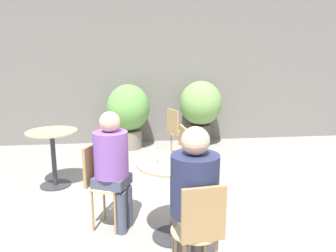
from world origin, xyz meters
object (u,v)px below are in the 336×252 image
object	(u,v)px
potted_plant_1	(201,107)
seated_person_1	(194,192)
bistro_chair_3	(190,153)
beer_glass_2	(178,158)
seated_person_0	(113,161)
bistro_chair_0	(101,178)
bistro_chair_2	(177,129)
bistro_chair_1	(199,227)
potted_plant_0	(128,112)
beer_glass_0	(186,149)
cafe_table_far	(53,147)
cafe_table_near	(173,183)
beer_glass_1	(154,155)

from	to	relation	value
potted_plant_1	seated_person_1	bearing A→B (deg)	-103.28
bistro_chair_3	beer_glass_2	size ratio (longest dim) A/B	4.20
seated_person_0	potted_plant_1	bearing A→B (deg)	-3.78
bistro_chair_0	bistro_chair_3	world-z (taller)	same
bistro_chair_2	bistro_chair_3	distance (m)	1.29
seated_person_0	seated_person_1	distance (m)	1.04
bistro_chair_0	potted_plant_1	world-z (taller)	potted_plant_1
bistro_chair_0	bistro_chair_2	size ratio (longest dim) A/B	1.00
bistro_chair_1	seated_person_1	world-z (taller)	seated_person_1
bistro_chair_1	potted_plant_0	bearing A→B (deg)	-89.39
seated_person_1	beer_glass_0	world-z (taller)	seated_person_1
seated_person_1	bistro_chair_2	bearing A→B (deg)	-102.59
bistro_chair_1	seated_person_1	bearing A→B (deg)	-90.00
bistro_chair_2	potted_plant_0	xyz separation A→B (m)	(-0.77, 0.80, 0.17)
bistro_chair_0	potted_plant_0	distance (m)	2.83
potted_plant_0	cafe_table_far	bearing A→B (deg)	-120.07
cafe_table_near	potted_plant_0	xyz separation A→B (m)	(-0.39, 3.11, 0.14)
cafe_table_near	bistro_chair_2	size ratio (longest dim) A/B	0.88
bistro_chair_0	seated_person_1	distance (m)	1.18
bistro_chair_3	beer_glass_2	distance (m)	1.28
seated_person_1	potted_plant_1	size ratio (longest dim) A/B	0.99
bistro_chair_0	beer_glass_0	distance (m)	0.89
beer_glass_0	potted_plant_1	size ratio (longest dim) A/B	0.14
cafe_table_near	seated_person_1	world-z (taller)	seated_person_1
bistro_chair_1	beer_glass_2	size ratio (longest dim) A/B	4.20
potted_plant_0	beer_glass_0	bearing A→B (deg)	-79.99
cafe_table_far	bistro_chair_2	world-z (taller)	bistro_chair_2
cafe_table_far	seated_person_1	size ratio (longest dim) A/B	0.61
bistro_chair_0	seated_person_0	xyz separation A→B (m)	(0.13, -0.05, 0.19)
bistro_chair_0	potted_plant_1	bearing A→B (deg)	-6.16
bistro_chair_0	beer_glass_1	size ratio (longest dim) A/B	5.79
bistro_chair_0	bistro_chair_2	xyz separation A→B (m)	(1.06, 2.01, 0.00)
cafe_table_near	potted_plant_1	xyz separation A→B (m)	(0.95, 3.15, 0.20)
bistro_chair_3	beer_glass_1	xyz separation A→B (m)	(-0.52, -1.01, 0.30)
bistro_chair_3	potted_plant_0	world-z (taller)	potted_plant_0
bistro_chair_0	beer_glass_2	distance (m)	0.90
cafe_table_near	bistro_chair_0	size ratio (longest dim) A/B	0.88
bistro_chair_3	seated_person_1	bearing A→B (deg)	165.56
potted_plant_0	potted_plant_1	world-z (taller)	potted_plant_1
bistro_chair_3	beer_glass_0	xyz separation A→B (m)	(-0.21, -0.90, 0.32)
bistro_chair_1	bistro_chair_2	world-z (taller)	same
cafe_table_near	beer_glass_1	xyz separation A→B (m)	(-0.18, 0.01, 0.27)
beer_glass_0	potted_plant_1	xyz separation A→B (m)	(0.82, 3.04, -0.09)
seated_person_0	beer_glass_0	bearing A→B (deg)	-77.00
potted_plant_1	bistro_chair_2	bearing A→B (deg)	-124.20
bistro_chair_2	cafe_table_near	bearing A→B (deg)	147.40
cafe_table_far	beer_glass_0	distance (m)	2.02
bistro_chair_0	beer_glass_1	xyz separation A→B (m)	(0.50, -0.29, 0.30)
cafe_table_far	seated_person_0	bearing A→B (deg)	-55.35
cafe_table_far	bistro_chair_2	xyz separation A→B (m)	(1.75, 0.89, -0.02)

